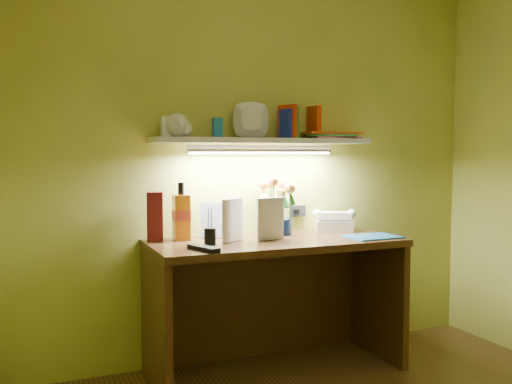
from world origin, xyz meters
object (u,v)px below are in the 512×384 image
flower_bouquet (276,207)px  whisky_bottle (181,211)px  desk (276,306)px  telephone (334,220)px  desk_clock (342,222)px

flower_bouquet → whisky_bottle: flower_bouquet is taller
desk → telephone: telephone is taller
flower_bouquet → whisky_bottle: 0.58m
whisky_bottle → desk: bearing=-20.6°
desk → flower_bouquet: (0.09, 0.19, 0.54)m
flower_bouquet → telephone: 0.40m
telephone → whisky_bottle: whisky_bottle is taller
desk → flower_bouquet: size_ratio=4.32×
telephone → flower_bouquet: bearing=-156.8°
whisky_bottle → desk_clock: bearing=2.1°
desk_clock → desk: bearing=-138.1°
desk → whisky_bottle: bearing=159.4°
desk → desk_clock: (0.56, 0.22, 0.42)m
desk → telephone: 0.67m
whisky_bottle → flower_bouquet: bearing=0.1°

